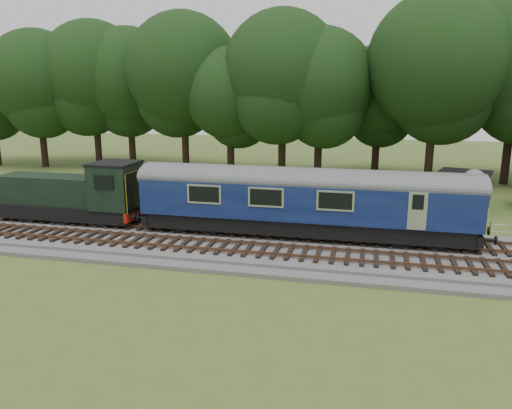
# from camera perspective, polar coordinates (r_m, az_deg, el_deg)

# --- Properties ---
(ground) EXTENTS (120.00, 120.00, 0.00)m
(ground) POSITION_cam_1_polar(r_m,az_deg,el_deg) (27.87, -7.02, -4.31)
(ground) COLOR #495C22
(ground) RESTS_ON ground
(ballast) EXTENTS (70.00, 7.00, 0.35)m
(ballast) POSITION_cam_1_polar(r_m,az_deg,el_deg) (27.81, -7.03, -3.96)
(ballast) COLOR #4C4C4F
(ballast) RESTS_ON ground
(track_north) EXTENTS (67.20, 2.40, 0.21)m
(track_north) POSITION_cam_1_polar(r_m,az_deg,el_deg) (29.01, -6.09, -2.72)
(track_north) COLOR black
(track_north) RESTS_ON ballast
(track_south) EXTENTS (67.20, 2.40, 0.21)m
(track_south) POSITION_cam_1_polar(r_m,az_deg,el_deg) (26.32, -8.25, -4.46)
(track_south) COLOR black
(track_south) RESTS_ON ballast
(fence) EXTENTS (64.00, 0.12, 1.00)m
(fence) POSITION_cam_1_polar(r_m,az_deg,el_deg) (31.95, -4.24, -1.94)
(fence) COLOR #6B6054
(fence) RESTS_ON ground
(tree_line) EXTENTS (70.00, 8.00, 18.00)m
(tree_line) POSITION_cam_1_polar(r_m,az_deg,el_deg) (48.52, 1.97, 3.35)
(tree_line) COLOR black
(tree_line) RESTS_ON ground
(dmu_railcar) EXTENTS (18.05, 2.86, 3.88)m
(dmu_railcar) POSITION_cam_1_polar(r_m,az_deg,el_deg) (27.13, 5.50, 0.95)
(dmu_railcar) COLOR black
(dmu_railcar) RESTS_ON ground
(shunter_loco) EXTENTS (8.91, 2.60, 3.38)m
(shunter_loco) POSITION_cam_1_polar(r_m,az_deg,el_deg) (32.19, -19.90, 1.02)
(shunter_loco) COLOR black
(shunter_loco) RESTS_ON ground
(worker) EXTENTS (0.68, 0.62, 1.57)m
(worker) POSITION_cam_1_polar(r_m,az_deg,el_deg) (30.16, -15.06, -1.07)
(worker) COLOR orange
(worker) RESTS_ON ballast
(shed) EXTENTS (4.11, 4.11, 2.71)m
(shed) POSITION_cam_1_polar(r_m,az_deg,el_deg) (37.26, 22.57, 1.44)
(shed) COLOR #163218
(shed) RESTS_ON ground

